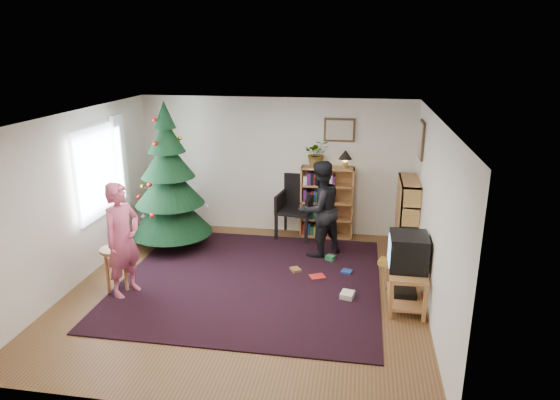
% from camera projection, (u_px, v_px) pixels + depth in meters
% --- Properties ---
extents(floor, '(5.00, 5.00, 0.00)m').
position_uv_depth(floor, '(246.00, 290.00, 7.20)').
color(floor, brown).
rests_on(floor, ground).
extents(ceiling, '(5.00, 5.00, 0.00)m').
position_uv_depth(ceiling, '(242.00, 116.00, 6.45)').
color(ceiling, white).
rests_on(ceiling, wall_back).
extents(wall_back, '(5.00, 0.02, 2.50)m').
position_uv_depth(wall_back, '(276.00, 166.00, 9.18)').
color(wall_back, silver).
rests_on(wall_back, floor).
extents(wall_front, '(5.00, 0.02, 2.50)m').
position_uv_depth(wall_front, '(181.00, 294.00, 4.47)').
color(wall_front, silver).
rests_on(wall_front, floor).
extents(wall_left, '(0.02, 5.00, 2.50)m').
position_uv_depth(wall_left, '(76.00, 199.00, 7.21)').
color(wall_left, silver).
rests_on(wall_left, floor).
extents(wall_right, '(0.02, 5.00, 2.50)m').
position_uv_depth(wall_right, '(433.00, 218.00, 6.44)').
color(wall_right, silver).
rests_on(wall_right, floor).
extents(rug, '(3.80, 3.60, 0.02)m').
position_uv_depth(rug, '(251.00, 280.00, 7.48)').
color(rug, black).
rests_on(rug, floor).
extents(window_pane, '(0.04, 1.20, 1.40)m').
position_uv_depth(window_pane, '(97.00, 172.00, 7.70)').
color(window_pane, silver).
rests_on(window_pane, wall_left).
extents(curtain, '(0.06, 0.35, 1.60)m').
position_uv_depth(curtain, '(121.00, 162.00, 8.35)').
color(curtain, white).
rests_on(curtain, wall_left).
extents(picture_back, '(0.55, 0.03, 0.42)m').
position_uv_depth(picture_back, '(340.00, 130.00, 8.77)').
color(picture_back, '#4C3319').
rests_on(picture_back, wall_back).
extents(picture_right, '(0.03, 0.50, 0.60)m').
position_uv_depth(picture_right, '(421.00, 140.00, 7.88)').
color(picture_right, '#4C3319').
rests_on(picture_right, wall_right).
extents(christmas_tree, '(1.40, 1.40, 2.53)m').
position_uv_depth(christmas_tree, '(169.00, 189.00, 8.45)').
color(christmas_tree, '#3F2816').
rests_on(christmas_tree, rug).
extents(bookshelf_back, '(0.95, 0.30, 1.30)m').
position_uv_depth(bookshelf_back, '(327.00, 201.00, 9.05)').
color(bookshelf_back, '#B68541').
rests_on(bookshelf_back, floor).
extents(bookshelf_right, '(0.30, 0.95, 1.30)m').
position_uv_depth(bookshelf_right, '(407.00, 217.00, 8.24)').
color(bookshelf_right, '#B68541').
rests_on(bookshelf_right, floor).
extents(tv_stand, '(0.48, 0.87, 0.55)m').
position_uv_depth(tv_stand, '(406.00, 283.00, 6.71)').
color(tv_stand, '#B68541').
rests_on(tv_stand, floor).
extents(crt_tv, '(0.50, 0.53, 0.47)m').
position_uv_depth(crt_tv, '(408.00, 251.00, 6.57)').
color(crt_tv, black).
rests_on(crt_tv, tv_stand).
extents(armchair, '(0.71, 0.71, 1.13)m').
position_uv_depth(armchair, '(297.00, 203.00, 9.13)').
color(armchair, black).
rests_on(armchair, rug).
extents(stool, '(0.39, 0.39, 0.65)m').
position_uv_depth(stool, '(115.00, 258.00, 7.05)').
color(stool, '#B68541').
rests_on(stool, floor).
extents(person_standing, '(0.58, 0.70, 1.63)m').
position_uv_depth(person_standing, '(123.00, 240.00, 6.87)').
color(person_standing, '#CA516E').
rests_on(person_standing, rug).
extents(person_by_chair, '(0.99, 0.99, 1.62)m').
position_uv_depth(person_by_chair, '(319.00, 209.00, 8.17)').
color(person_by_chair, black).
rests_on(person_by_chair, rug).
extents(potted_plant, '(0.51, 0.47, 0.49)m').
position_uv_depth(potted_plant, '(317.00, 153.00, 8.82)').
color(potted_plant, gray).
rests_on(potted_plant, bookshelf_back).
extents(table_lamp, '(0.24, 0.24, 0.33)m').
position_uv_depth(table_lamp, '(345.00, 156.00, 8.75)').
color(table_lamp, '#A57F33').
rests_on(table_lamp, bookshelf_back).
extents(floor_clutter, '(1.60, 1.44, 0.08)m').
position_uv_depth(floor_clutter, '(337.00, 272.00, 7.69)').
color(floor_clutter, '#A51E19').
rests_on(floor_clutter, rug).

